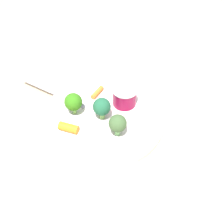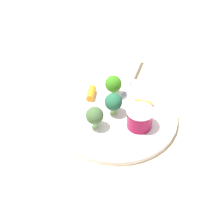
# 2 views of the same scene
# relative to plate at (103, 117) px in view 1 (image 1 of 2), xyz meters

# --- Properties ---
(ground_plane) EXTENTS (2.40, 2.40, 0.00)m
(ground_plane) POSITION_rel_plate_xyz_m (0.00, 0.00, -0.01)
(ground_plane) COLOR tan
(plate) EXTENTS (0.27, 0.27, 0.01)m
(plate) POSITION_rel_plate_xyz_m (0.00, 0.00, 0.00)
(plate) COLOR silver
(plate) RESTS_ON ground_plane
(sauce_cup) EXTENTS (0.06, 0.06, 0.04)m
(sauce_cup) POSITION_rel_plate_xyz_m (-0.04, -0.05, 0.03)
(sauce_cup) COLOR maroon
(sauce_cup) RESTS_ON plate
(broccoli_floret_0) EXTENTS (0.04, 0.04, 0.05)m
(broccoli_floret_0) POSITION_rel_plate_xyz_m (-0.04, 0.04, 0.04)
(broccoli_floret_0) COLOR #7FC56F
(broccoli_floret_0) RESTS_ON plate
(broccoli_floret_1) EXTENTS (0.04, 0.04, 0.05)m
(broccoli_floret_1) POSITION_rel_plate_xyz_m (-0.00, 0.01, 0.04)
(broccoli_floret_1) COLOR #81B35C
(broccoli_floret_1) RESTS_ON plate
(broccoli_floret_2) EXTENTS (0.04, 0.04, 0.05)m
(broccoli_floret_2) POSITION_rel_plate_xyz_m (0.06, 0.01, 0.04)
(broccoli_floret_2) COLOR #7EBC5D
(broccoli_floret_2) RESTS_ON plate
(carrot_stick_0) EXTENTS (0.04, 0.02, 0.02)m
(carrot_stick_0) POSITION_rel_plate_xyz_m (0.06, 0.06, 0.01)
(carrot_stick_0) COLOR orange
(carrot_stick_0) RESTS_ON plate
(carrot_stick_1) EXTENTS (0.02, 0.04, 0.01)m
(carrot_stick_1) POSITION_rel_plate_xyz_m (0.03, -0.06, 0.01)
(carrot_stick_1) COLOR orange
(carrot_stick_1) RESTS_ON plate
(fork) EXTENTS (0.18, 0.06, 0.00)m
(fork) POSITION_rel_plate_xyz_m (0.13, -0.04, 0.01)
(fork) COLOR #B2AFC1
(fork) RESTS_ON plate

